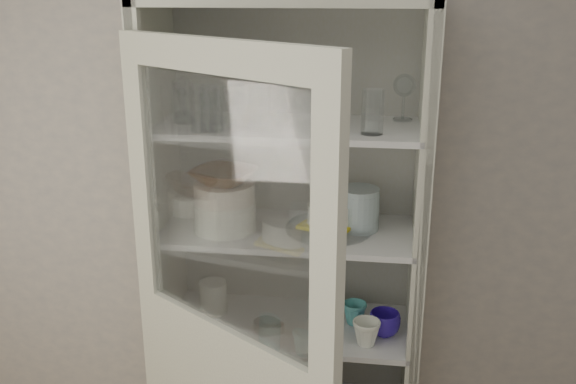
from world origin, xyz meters
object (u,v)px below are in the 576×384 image
Objects in this scene: mug_teal at (355,313)px; cream_bowl at (224,192)px; goblet_3 at (404,95)px; plate_stack_front at (225,215)px; measuring_cups at (266,326)px; teal_jar at (320,305)px; glass_platter at (329,228)px; mug_blue at (384,324)px; plate_stack_back at (193,202)px; goblet_1 at (285,97)px; terracotta_bowl at (224,176)px; grey_bowl_stack at (359,209)px; white_canister at (213,297)px; white_ramekin at (329,214)px; yellow_trivet at (329,224)px; goblet_2 at (329,99)px; mug_white at (366,333)px; pantry_cabinet at (290,296)px; goblet_0 at (184,95)px.

cream_bowl is at bearing 169.71° from mug_teal.
plate_stack_front is at bearing -165.06° from goblet_3.
measuring_cups is at bearing -10.99° from cream_bowl.
glass_platter is at bearing -57.81° from teal_jar.
plate_stack_front is 1.93× the size of mug_blue.
plate_stack_back is at bearing 132.73° from plate_stack_front.
terracotta_bowl is (-0.21, -0.13, -0.27)m from goblet_1.
grey_bowl_stack is at bearing 8.80° from plate_stack_front.
measuring_cups is 0.27m from white_canister.
white_ramekin is 1.24× the size of white_canister.
glass_platter is 1.77× the size of yellow_trivet.
goblet_2 is 0.88m from mug_white.
glass_platter is at bearing 0.00° from white_ramekin.
plate_stack_back is 0.58m from measuring_cups.
terracotta_bowl is (0.00, 0.00, 0.15)m from plate_stack_front.
goblet_1 is at bearing 71.89° from measuring_cups.
yellow_trivet is at bearing 6.73° from plate_stack_front.
goblet_2 is 0.82m from teal_jar.
grey_bowl_stack is at bearing -147.25° from goblet_3.
pantry_cabinet is at bearing 156.17° from glass_platter.
terracotta_bowl is at bearing 0.00° from plate_stack_front.
goblet_0 is 0.73m from yellow_trivet.
grey_bowl_stack is at bearing 17.54° from measuring_cups.
pantry_cabinet is 0.17m from measuring_cups.
goblet_2 is at bearing 76.56° from teal_jar.
pantry_cabinet reaches higher than cream_bowl.
goblet_0 is at bearing 176.58° from pantry_cabinet.
goblet_1 is 0.42m from cream_bowl.
white_ramekin is at bearing -163.92° from grey_bowl_stack.
glass_platter is at bearing -163.92° from grey_bowl_stack.
goblet_0 is at bearing 170.61° from yellow_trivet.
pantry_cabinet is 0.90m from goblet_0.
goblet_3 is at bearing 2.20° from goblet_0.
plate_stack_front is at bearing 0.00° from cream_bowl.
goblet_1 is at bearing 32.06° from cream_bowl.
plate_stack_front is 0.71× the size of glass_platter.
measuring_cups is at bearing -163.96° from mug_white.
goblet_1 is 0.84m from teal_jar.
teal_jar is at bearing 122.19° from yellow_trivet.
plate_stack_front is 1.02× the size of terracotta_bowl.
cream_bowl is at bearing 155.71° from mug_blue.
white_canister is at bearing 174.72° from white_ramekin.
glass_platter reaches higher than white_canister.
pantry_cabinet is 0.37m from glass_platter.
cream_bowl is 2.30× the size of measuring_cups.
goblet_3 reaches higher than plate_stack_front.
glass_platter reaches higher than teal_jar.
goblet_0 is 0.80× the size of plate_stack_back.
yellow_trivet is at bearing -153.71° from goblet_3.
yellow_trivet is at bearing 6.73° from cream_bowl.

